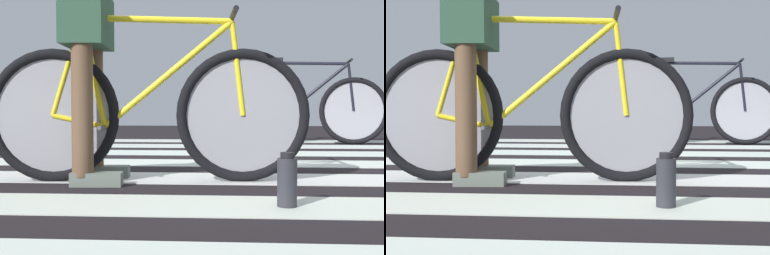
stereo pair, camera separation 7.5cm
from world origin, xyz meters
TOP-DOWN VIEW (x-y plane):
  - ground at (0.00, 0.00)m, footprint 18.00×14.00m
  - crosswalk_markings at (-0.02, 0.11)m, footprint 5.46×5.01m
  - bicycle_1_of_2 at (-0.45, -0.78)m, footprint 1.74×0.52m
  - cyclist_1_of_2 at (-0.76, -0.80)m, footprint 0.33×0.42m
  - bicycle_2_of_2 at (0.82, 2.01)m, footprint 1.73×0.52m
  - water_bottle at (0.22, -1.41)m, footprint 0.08×0.08m

SIDE VIEW (x-z plane):
  - ground at x=0.00m, z-range 0.00..0.02m
  - crosswalk_markings at x=-0.02m, z-range 0.02..0.02m
  - water_bottle at x=0.22m, z-range 0.01..0.24m
  - bicycle_1_of_2 at x=-0.45m, z-range -0.06..0.87m
  - bicycle_2_of_2 at x=0.82m, z-range -0.06..0.87m
  - cyclist_1_of_2 at x=-0.76m, z-range 0.17..1.17m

